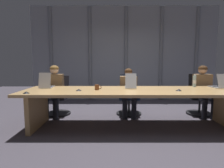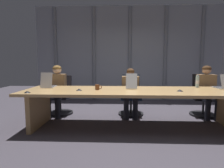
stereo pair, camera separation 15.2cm
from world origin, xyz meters
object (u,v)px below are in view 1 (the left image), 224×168
office_chair_center (200,99)px  person_left_end (55,87)px  conference_mic_left_side (79,90)px  person_center (204,87)px  conference_mic_middle (27,92)px  coffee_mug_near (98,87)px  office_chair_left_end (59,100)px  office_chair_left_mid (129,99)px  laptop_center (219,85)px  water_bottle_primary (195,81)px  person_left_mid (129,89)px  laptop_left_mid (131,85)px  laptop_left_end (47,85)px  conference_mic_right_side (179,90)px

office_chair_center → person_left_end: 3.49m
conference_mic_left_side → person_center: bearing=18.1°
office_chair_center → conference_mic_middle: bearing=-61.4°
coffee_mug_near → conference_mic_middle: (-1.17, -0.41, -0.03)m
office_chair_left_end → office_chair_left_mid: 1.72m
conference_mic_middle → office_chair_center: bearing=20.8°
laptop_center → water_bottle_primary: size_ratio=1.62×
office_chair_center → person_left_mid: bearing=-76.8°
laptop_left_mid → coffee_mug_near: (-0.66, -0.26, -0.01)m
laptop_left_mid → conference_mic_left_side: laptop_left_mid is taller
office_chair_left_mid → office_chair_center: bearing=91.3°
laptop_left_end → conference_mic_middle: laptop_left_end is taller
laptop_left_mid → office_chair_left_end: bearing=71.0°
laptop_center → person_left_mid: bearing=70.9°
laptop_left_end → conference_mic_left_side: bearing=-122.6°
conference_mic_left_side → office_chair_left_end: bearing=123.1°
person_left_mid → laptop_left_end: bearing=-72.8°
person_left_mid → person_left_end: bearing=-89.5°
person_left_mid → person_center: 1.75m
office_chair_center → person_left_end: size_ratio=0.81×
office_chair_left_mid → conference_mic_left_side: 1.53m
laptop_center → office_chair_center: bearing=2.1°
laptop_left_end → office_chair_left_end: bearing=-7.3°
laptop_center → water_bottle_primary: bearing=63.1°
conference_mic_middle → office_chair_left_mid: bearing=36.1°
laptop_center → laptop_left_mid: bearing=87.0°
office_chair_center → conference_mic_left_side: 2.96m
office_chair_center → coffee_mug_near: (-2.40, -0.95, 0.42)m
person_left_mid → person_center: person_center is taller
office_chair_left_mid → water_bottle_primary: bearing=71.5°
water_bottle_primary → coffee_mug_near: size_ratio=2.00×
person_left_mid → conference_mic_left_side: person_left_mid is taller
water_bottle_primary → conference_mic_right_side: size_ratio=2.38×
conference_mic_right_side → person_left_mid: bearing=133.1°
office_chair_left_mid → conference_mic_middle: (-1.86, -1.36, 0.39)m
laptop_left_end → coffee_mug_near: size_ratio=3.29×
laptop_center → office_chair_left_end: bearing=75.8°
person_left_end → person_center: (3.49, -0.00, -0.00)m
laptop_center → office_chair_center: 0.80m
person_left_end → water_bottle_primary: 3.14m
conference_mic_left_side → laptop_left_end: bearing=151.9°
office_chair_left_end → laptop_left_end: bearing=1.5°
office_chair_left_mid → laptop_center: bearing=70.6°
laptop_left_end → laptop_center: bearing=-94.5°
laptop_left_end → person_left_mid: size_ratio=0.39×
office_chair_left_mid → laptop_left_end: bearing=-67.6°
conference_mic_right_side → office_chair_left_mid: bearing=127.6°
coffee_mug_near → water_bottle_primary: bearing=12.5°
person_left_mid → coffee_mug_near: bearing=-39.9°
water_bottle_primary → person_center: bearing=42.2°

